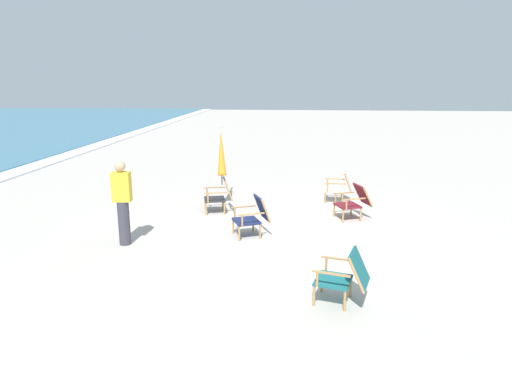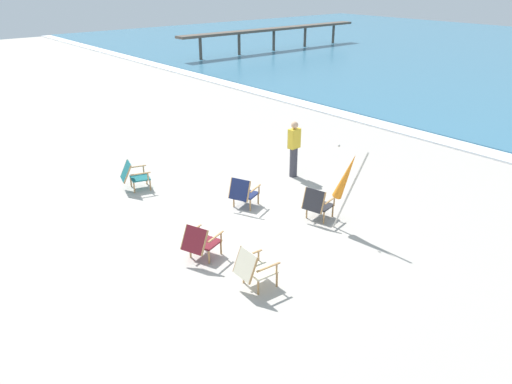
{
  "view_description": "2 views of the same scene",
  "coord_description": "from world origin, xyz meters",
  "px_view_note": "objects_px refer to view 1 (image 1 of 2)",
  "views": [
    {
      "loc": [
        -8.93,
        -0.09,
        3.09
      ],
      "look_at": [
        0.58,
        0.72,
        0.74
      ],
      "focal_mm": 32.0,
      "sensor_mm": 36.0,
      "label": 1
    },
    {
      "loc": [
        8.74,
        -6.26,
        5.43
      ],
      "look_at": [
        0.52,
        0.6,
        0.68
      ],
      "focal_mm": 35.0,
      "sensor_mm": 36.0,
      "label": 2
    }
  ],
  "objects_px": {
    "beach_chair_mid_center": "(254,215)",
    "umbrella_furled_orange": "(221,153)",
    "beach_chair_front_right": "(345,275)",
    "beach_chair_back_left": "(354,200)",
    "beach_chair_back_right": "(221,194)",
    "beach_chair_far_center": "(340,186)",
    "person_near_chairs": "(123,202)"
  },
  "relations": [
    {
      "from": "person_near_chairs",
      "to": "beach_chair_back_right",
      "type": "bearing_deg",
      "value": -32.2
    },
    {
      "from": "beach_chair_mid_center",
      "to": "beach_chair_back_left",
      "type": "bearing_deg",
      "value": -58.06
    },
    {
      "from": "beach_chair_back_right",
      "to": "beach_chair_back_left",
      "type": "xyz_separation_m",
      "value": [
        -0.27,
        -3.12,
        -0.01
      ]
    },
    {
      "from": "beach_chair_back_right",
      "to": "umbrella_furled_orange",
      "type": "distance_m",
      "value": 1.15
    },
    {
      "from": "beach_chair_back_right",
      "to": "umbrella_furled_orange",
      "type": "relative_size",
      "value": 0.41
    },
    {
      "from": "beach_chair_front_right",
      "to": "umbrella_furled_orange",
      "type": "bearing_deg",
      "value": 26.43
    },
    {
      "from": "beach_chair_far_center",
      "to": "beach_chair_mid_center",
      "type": "distance_m",
      "value": 3.45
    },
    {
      "from": "beach_chair_mid_center",
      "to": "beach_chair_back_right",
      "type": "relative_size",
      "value": 1.04
    },
    {
      "from": "beach_chair_mid_center",
      "to": "beach_chair_front_right",
      "type": "xyz_separation_m",
      "value": [
        -2.79,
        -1.54,
        -0.0
      ]
    },
    {
      "from": "beach_chair_far_center",
      "to": "beach_chair_back_left",
      "type": "height_order",
      "value": "beach_chair_far_center"
    },
    {
      "from": "umbrella_furled_orange",
      "to": "beach_chair_front_right",
      "type": "bearing_deg",
      "value": -153.57
    },
    {
      "from": "beach_chair_far_center",
      "to": "umbrella_furled_orange",
      "type": "relative_size",
      "value": 0.4
    },
    {
      "from": "beach_chair_back_right",
      "to": "beach_chair_front_right",
      "type": "xyz_separation_m",
      "value": [
        -4.42,
        -2.48,
        -0.01
      ]
    },
    {
      "from": "beach_chair_far_center",
      "to": "beach_chair_back_left",
      "type": "xyz_separation_m",
      "value": [
        -1.46,
        -0.19,
        -0.01
      ]
    },
    {
      "from": "beach_chair_back_left",
      "to": "person_near_chairs",
      "type": "xyz_separation_m",
      "value": [
        -2.09,
        4.61,
        0.41
      ]
    },
    {
      "from": "beach_chair_far_center",
      "to": "umbrella_furled_orange",
      "type": "distance_m",
      "value": 3.17
    },
    {
      "from": "beach_chair_back_right",
      "to": "person_near_chairs",
      "type": "distance_m",
      "value": 2.82
    },
    {
      "from": "beach_chair_mid_center",
      "to": "person_near_chairs",
      "type": "relative_size",
      "value": 0.52
    },
    {
      "from": "beach_chair_mid_center",
      "to": "umbrella_furled_orange",
      "type": "height_order",
      "value": "umbrella_furled_orange"
    },
    {
      "from": "beach_chair_mid_center",
      "to": "beach_chair_front_right",
      "type": "distance_m",
      "value": 3.19
    },
    {
      "from": "umbrella_furled_orange",
      "to": "beach_chair_far_center",
      "type": "bearing_deg",
      "value": -81.41
    },
    {
      "from": "person_near_chairs",
      "to": "beach_chair_mid_center",
      "type": "bearing_deg",
      "value": -73.2
    },
    {
      "from": "beach_chair_front_right",
      "to": "umbrella_furled_orange",
      "type": "relative_size",
      "value": 0.43
    },
    {
      "from": "beach_chair_back_left",
      "to": "beach_chair_front_right",
      "type": "xyz_separation_m",
      "value": [
        -4.15,
        0.64,
        0.0
      ]
    },
    {
      "from": "beach_chair_back_left",
      "to": "umbrella_furled_orange",
      "type": "bearing_deg",
      "value": 72.59
    },
    {
      "from": "beach_chair_back_right",
      "to": "beach_chair_front_right",
      "type": "height_order",
      "value": "beach_chair_back_right"
    },
    {
      "from": "beach_chair_back_left",
      "to": "umbrella_furled_orange",
      "type": "distance_m",
      "value": 3.47
    },
    {
      "from": "beach_chair_back_left",
      "to": "beach_chair_far_center",
      "type": "bearing_deg",
      "value": 7.43
    },
    {
      "from": "beach_chair_far_center",
      "to": "person_near_chairs",
      "type": "xyz_separation_m",
      "value": [
        -3.55,
        4.42,
        0.41
      ]
    },
    {
      "from": "umbrella_furled_orange",
      "to": "person_near_chairs",
      "type": "relative_size",
      "value": 1.24
    },
    {
      "from": "beach_chair_far_center",
      "to": "beach_chair_front_right",
      "type": "height_order",
      "value": "beach_chair_far_center"
    },
    {
      "from": "beach_chair_front_right",
      "to": "beach_chair_back_right",
      "type": "bearing_deg",
      "value": 29.32
    }
  ]
}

